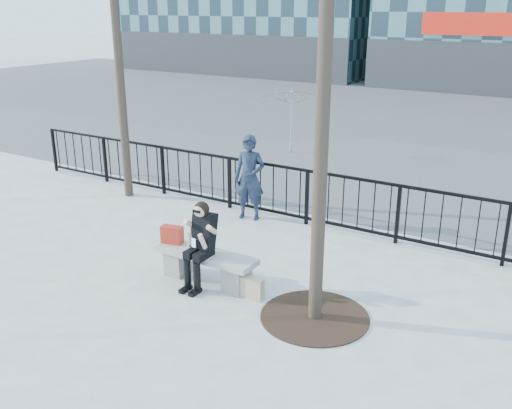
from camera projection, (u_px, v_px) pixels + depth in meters
The scene contains 10 objects.
ground at pixel (207, 281), 8.84m from camera, with size 120.00×120.00×0.00m, color gray.
street_surface at pixel (449, 121), 20.89m from camera, with size 60.00×23.00×0.01m, color #474747.
railing at pixel (298, 195), 11.07m from camera, with size 14.00×0.06×1.10m.
tree_grate at pixel (315, 317), 7.82m from camera, with size 1.50×1.50×0.02m, color black.
bench_main at pixel (207, 264), 8.74m from camera, with size 1.65×0.46×0.49m.
seated_woman at pixel (199, 245), 8.49m from camera, with size 0.50×0.64×1.34m.
handbag at pixel (172, 235), 8.98m from camera, with size 0.34×0.16×0.28m, color #B02415.
shopping_bag at pixel (252, 288), 8.28m from camera, with size 0.35×0.13×0.33m, color #CFB493.
standing_man at pixel (250, 178), 11.18m from camera, with size 0.62×0.41×1.69m, color black.
vendor_umbrella at pixel (291, 121), 16.16m from camera, with size 2.02×2.06×1.85m, color yellow.
Camera 1 is at (4.81, -6.37, 4.07)m, focal length 40.00 mm.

